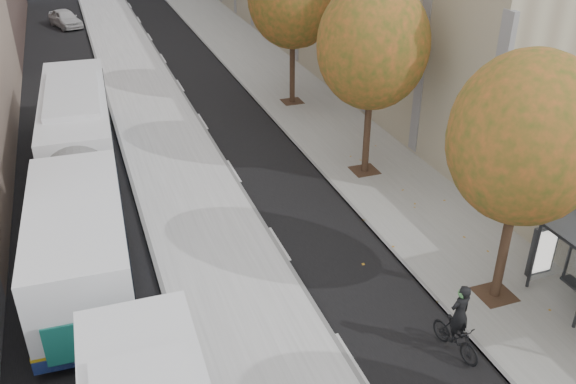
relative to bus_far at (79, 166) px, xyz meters
name	(u,v)px	position (x,y,z in m)	size (l,w,h in m)	color
bus_platform	(144,94)	(3.96, 11.90, -1.61)	(4.25, 150.00, 0.15)	#ACACAC
sidewalk	(278,79)	(11.96, 11.90, -1.65)	(4.75, 150.00, 0.08)	gray
tree_c	(526,139)	(11.43, -10.10, 3.56)	(4.20, 4.20, 7.28)	black
tree_d	(373,46)	(11.43, -1.10, 3.78)	(4.40, 4.40, 7.60)	black
bus_far	(79,166)	(0.00, 0.00, 0.00)	(3.52, 18.65, 3.09)	silver
cyclist	(457,328)	(8.90, -11.73, -0.87)	(0.77, 1.79, 2.21)	black
distant_car	(65,18)	(0.40, 30.28, -1.00)	(1.62, 4.02, 1.37)	silver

